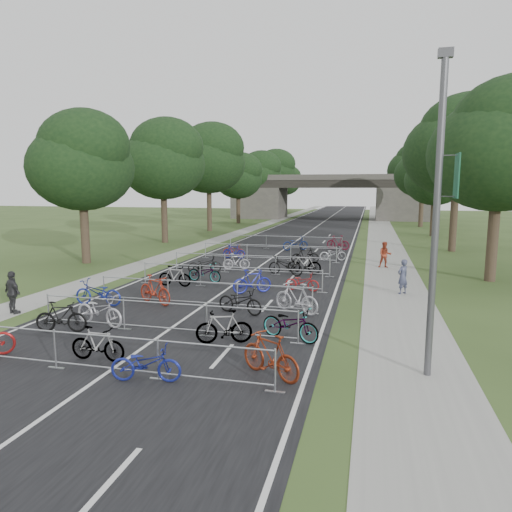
{
  "coord_description": "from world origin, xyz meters",
  "views": [
    {
      "loc": [
        6.69,
        -10.23,
        4.89
      ],
      "look_at": [
        0.47,
        14.57,
        1.1
      ],
      "focal_mm": 32.0,
      "sensor_mm": 36.0,
      "label": 1
    }
  ],
  "objects_px": {
    "overpass_bridge": "(329,197)",
    "pedestrian_c": "(13,293)",
    "pedestrian_a": "(403,277)",
    "pedestrian_b": "(385,255)",
    "lamppost": "(438,213)",
    "bike_2": "(146,364)",
    "bike_1": "(98,344)"
  },
  "relations": [
    {
      "from": "overpass_bridge",
      "to": "pedestrian_c",
      "type": "xyz_separation_m",
      "value": [
        -6.8,
        -60.65,
        -2.68
      ]
    },
    {
      "from": "pedestrian_a",
      "to": "pedestrian_b",
      "type": "height_order",
      "value": "pedestrian_a"
    },
    {
      "from": "overpass_bridge",
      "to": "lamppost",
      "type": "distance_m",
      "value": 63.55
    },
    {
      "from": "bike_2",
      "to": "pedestrian_b",
      "type": "bearing_deg",
      "value": -29.07
    },
    {
      "from": "bike_2",
      "to": "pedestrian_c",
      "type": "height_order",
      "value": "pedestrian_c"
    },
    {
      "from": "pedestrian_c",
      "to": "pedestrian_a",
      "type": "bearing_deg",
      "value": -133.19
    },
    {
      "from": "bike_2",
      "to": "pedestrian_b",
      "type": "distance_m",
      "value": 20.13
    },
    {
      "from": "bike_2",
      "to": "pedestrian_a",
      "type": "bearing_deg",
      "value": -41.07
    },
    {
      "from": "overpass_bridge",
      "to": "lamppost",
      "type": "xyz_separation_m",
      "value": [
        8.33,
        -63.0,
        0.75
      ]
    },
    {
      "from": "pedestrian_a",
      "to": "pedestrian_c",
      "type": "bearing_deg",
      "value": -16.84
    },
    {
      "from": "overpass_bridge",
      "to": "pedestrian_b",
      "type": "xyz_separation_m",
      "value": [
        7.66,
        -46.1,
        -2.73
      ]
    },
    {
      "from": "bike_1",
      "to": "pedestrian_a",
      "type": "height_order",
      "value": "pedestrian_a"
    },
    {
      "from": "lamppost",
      "to": "pedestrian_c",
      "type": "height_order",
      "value": "lamppost"
    },
    {
      "from": "pedestrian_a",
      "to": "pedestrian_c",
      "type": "relative_size",
      "value": 0.96
    },
    {
      "from": "bike_1",
      "to": "pedestrian_c",
      "type": "relative_size",
      "value": 0.99
    },
    {
      "from": "bike_1",
      "to": "pedestrian_a",
      "type": "bearing_deg",
      "value": -39.98
    },
    {
      "from": "bike_2",
      "to": "lamppost",
      "type": "bearing_deg",
      "value": -83.33
    },
    {
      "from": "bike_2",
      "to": "pedestrian_a",
      "type": "height_order",
      "value": "pedestrian_a"
    },
    {
      "from": "bike_2",
      "to": "overpass_bridge",
      "type": "bearing_deg",
      "value": -9.5
    },
    {
      "from": "bike_2",
      "to": "pedestrian_b",
      "type": "relative_size",
      "value": 1.13
    },
    {
      "from": "overpass_bridge",
      "to": "pedestrian_b",
      "type": "relative_size",
      "value": 19.19
    },
    {
      "from": "lamppost",
      "to": "bike_1",
      "type": "xyz_separation_m",
      "value": [
        -9.05,
        -1.25,
        -3.77
      ]
    },
    {
      "from": "pedestrian_b",
      "to": "pedestrian_c",
      "type": "relative_size",
      "value": 0.95
    },
    {
      "from": "lamppost",
      "to": "bike_1",
      "type": "bearing_deg",
      "value": -172.14
    },
    {
      "from": "pedestrian_b",
      "to": "lamppost",
      "type": "bearing_deg",
      "value": -90.8
    },
    {
      "from": "lamppost",
      "to": "bike_2",
      "type": "relative_size",
      "value": 4.5
    },
    {
      "from": "lamppost",
      "to": "bike_2",
      "type": "height_order",
      "value": "lamppost"
    },
    {
      "from": "bike_1",
      "to": "overpass_bridge",
      "type": "bearing_deg",
      "value": -1.2
    },
    {
      "from": "bike_1",
      "to": "bike_2",
      "type": "xyz_separation_m",
      "value": [
        2.0,
        -0.94,
        -0.03
      ]
    },
    {
      "from": "pedestrian_b",
      "to": "pedestrian_c",
      "type": "distance_m",
      "value": 20.51
    },
    {
      "from": "overpass_bridge",
      "to": "lamppost",
      "type": "bearing_deg",
      "value": -82.47
    },
    {
      "from": "pedestrian_b",
      "to": "overpass_bridge",
      "type": "bearing_deg",
      "value": 96.35
    }
  ]
}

